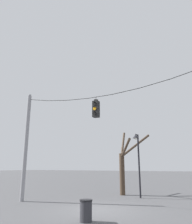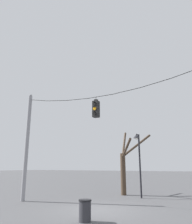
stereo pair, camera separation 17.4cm
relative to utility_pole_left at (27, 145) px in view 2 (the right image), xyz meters
name	(u,v)px [view 2 (the right image)]	position (x,y,z in m)	size (l,w,h in m)	color
ground_plane	(99,210)	(5.65, -0.20, -3.59)	(200.00, 200.00, 0.00)	#4C4C4F
utility_pole_left	(27,145)	(0.00, 0.00, 0.00)	(0.26, 0.26, 7.21)	gray
span_wire	(100,93)	(5.65, 0.00, 2.79)	(11.31, 0.03, 0.66)	black
traffic_light_over_intersection	(96,109)	(5.38, -0.01, 1.85)	(0.34, 0.46, 1.22)	black
street_lamp	(138,150)	(6.29, 4.73, -0.26)	(0.46, 0.80, 4.50)	black
bare_tree	(125,163)	(4.69, 6.16, -1.18)	(2.87, 3.81, 5.08)	#423326
trash_bin	(85,211)	(6.33, -2.68, -3.16)	(0.53, 0.53, 0.85)	#2D2D33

